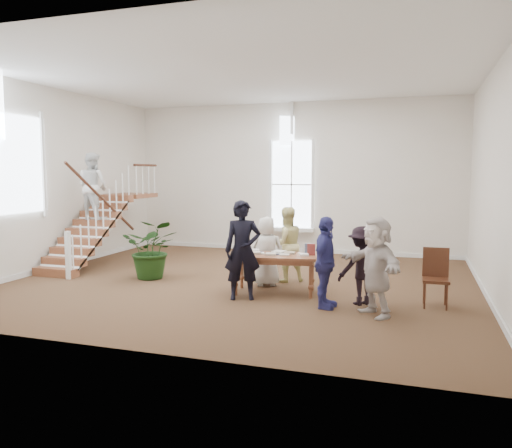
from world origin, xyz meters
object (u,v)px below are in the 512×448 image
(library_table, at_px, (274,259))
(woman_cluster_a, at_px, (325,263))
(elderly_woman, at_px, (267,251))
(floor_plant, at_px, (152,249))
(police_officer, at_px, (243,250))
(woman_cluster_b, at_px, (362,266))
(woman_cluster_c, at_px, (376,266))
(person_yellow, at_px, (286,244))
(side_chair, at_px, (436,274))

(library_table, height_order, woman_cluster_a, woman_cluster_a)
(library_table, distance_m, elderly_woman, 0.68)
(elderly_woman, bearing_deg, floor_plant, -17.41)
(police_officer, bearing_deg, woman_cluster_b, -13.44)
(elderly_woman, bearing_deg, woman_cluster_c, 126.58)
(floor_plant, bearing_deg, police_officer, -23.51)
(woman_cluster_a, xyz_separation_m, floor_plant, (-4.20, 1.26, -0.15))
(police_officer, height_order, person_yellow, police_officer)
(police_officer, relative_size, person_yellow, 1.14)
(police_officer, distance_m, floor_plant, 2.84)
(elderly_woman, xyz_separation_m, woman_cluster_a, (1.51, -1.39, 0.08))
(elderly_woman, distance_m, woman_cluster_a, 2.05)
(woman_cluster_b, relative_size, woman_cluster_c, 0.86)
(library_table, height_order, woman_cluster_c, woman_cluster_c)
(side_chair, bearing_deg, elderly_woman, 168.44)
(woman_cluster_b, relative_size, floor_plant, 1.07)
(woman_cluster_b, xyz_separation_m, floor_plant, (-4.80, 0.81, -0.05))
(police_officer, height_order, side_chair, police_officer)
(person_yellow, distance_m, woman_cluster_a, 2.24)
(woman_cluster_a, bearing_deg, woman_cluster_b, -48.68)
(police_officer, distance_m, woman_cluster_c, 2.53)
(library_table, height_order, floor_plant, floor_plant)
(police_officer, distance_m, side_chair, 3.57)
(person_yellow, bearing_deg, police_officer, 39.63)
(library_table, xyz_separation_m, woman_cluster_a, (1.17, -0.79, 0.13))
(person_yellow, distance_m, floor_plant, 3.06)
(person_yellow, bearing_deg, woman_cluster_a, 85.12)
(woman_cluster_b, distance_m, side_chair, 1.33)
(person_yellow, relative_size, woman_cluster_b, 1.15)
(elderly_woman, height_order, person_yellow, person_yellow)
(library_table, bearing_deg, woman_cluster_c, -34.50)
(woman_cluster_c, height_order, floor_plant, woman_cluster_c)
(floor_plant, bearing_deg, library_table, -8.82)
(person_yellow, xyz_separation_m, woman_cluster_b, (1.81, -1.44, -0.11))
(elderly_woman, xyz_separation_m, person_yellow, (0.30, 0.50, 0.09))
(library_table, height_order, side_chair, side_chair)
(woman_cluster_b, height_order, woman_cluster_c, woman_cluster_c)
(side_chair, bearing_deg, library_table, 178.28)
(person_yellow, xyz_separation_m, woman_cluster_a, (1.21, -1.89, -0.01))
(woman_cluster_a, bearing_deg, woman_cluster_c, -98.08)
(woman_cluster_b, bearing_deg, police_officer, -29.54)
(woman_cluster_b, bearing_deg, floor_plant, -47.25)
(library_table, bearing_deg, woman_cluster_a, -43.02)
(police_officer, height_order, elderly_woman, police_officer)
(floor_plant, xyz_separation_m, side_chair, (6.08, -0.50, -0.08))
(woman_cluster_a, distance_m, floor_plant, 4.39)
(police_officer, bearing_deg, side_chair, -11.38)
(library_table, distance_m, floor_plant, 3.06)
(elderly_woman, xyz_separation_m, woman_cluster_b, (2.11, -0.94, -0.02))
(woman_cluster_b, bearing_deg, library_table, -48.61)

